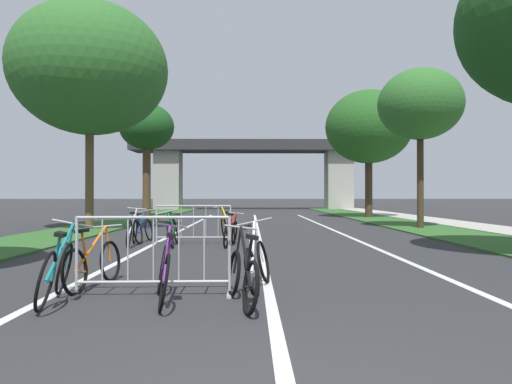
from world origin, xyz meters
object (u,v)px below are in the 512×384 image
bicycle_red_5 (231,233)px  bicycle_black_7 (242,276)px  tree_right_oak_mid (369,127)px  bicycle_yellow_1 (228,228)px  crowd_barrier_nearest (153,257)px  tree_left_cypress_far (90,69)px  tree_right_oak_near (420,105)px  crowd_barrier_second (193,225)px  bicycle_teal_6 (56,271)px  bicycle_green_0 (173,231)px  bicycle_purple_2 (164,272)px  bicycle_orange_4 (94,264)px  bicycle_blue_9 (143,230)px  tree_left_pine_near (147,128)px  bicycle_white_3 (257,263)px  bicycle_silver_8 (132,231)px

bicycle_red_5 → bicycle_black_7: bearing=-77.4°
tree_right_oak_mid → bicycle_yellow_1: tree_right_oak_mid is taller
crowd_barrier_nearest → tree_left_cypress_far: bearing=112.8°
tree_right_oak_near → bicycle_red_5: tree_right_oak_near is taller
crowd_barrier_second → bicycle_black_7: (1.45, -6.97, -0.17)m
bicycle_yellow_1 → bicycle_teal_6: 7.50m
crowd_barrier_nearest → bicycle_green_0: crowd_barrier_nearest is taller
bicycle_purple_2 → bicycle_orange_4: 1.44m
tree_left_cypress_far → bicycle_orange_4: tree_left_cypress_far is taller
crowd_barrier_nearest → bicycle_blue_9: size_ratio=1.29×
bicycle_red_5 → bicycle_green_0: bearing=-172.4°
tree_right_oak_near → bicycle_black_7: 14.82m
crowd_barrier_nearest → bicycle_purple_2: 0.46m
crowd_barrier_nearest → bicycle_green_0: (-0.74, 5.89, -0.13)m
tree_right_oak_mid → crowd_barrier_nearest: bearing=-111.5°
bicycle_teal_6 → bicycle_blue_9: size_ratio=1.03×
tree_right_oak_mid → bicycle_blue_9: tree_right_oak_mid is taller
bicycle_red_5 → bicycle_orange_4: bearing=-98.7°
tree_left_pine_near → crowd_barrier_second: bearing=-73.0°
tree_left_cypress_far → tree_right_oak_near: bearing=1.4°
tree_left_cypress_far → bicycle_teal_6: bearing=-72.6°
tree_right_oak_mid → bicycle_black_7: 22.77m
tree_right_oak_mid → crowd_barrier_nearest: tree_right_oak_mid is taller
bicycle_blue_9 → bicycle_black_7: bearing=-63.8°
tree_right_oak_near → crowd_barrier_second: size_ratio=3.02×
tree_right_oak_near → bicycle_green_0: 11.42m
bicycle_teal_6 → bicycle_blue_9: 7.25m
crowd_barrier_second → bicycle_green_0: size_ratio=1.16×
tree_right_oak_mid → bicycle_white_3: 21.85m
bicycle_yellow_1 → bicycle_red_5: bicycle_yellow_1 is taller
bicycle_yellow_1 → bicycle_purple_2: 7.30m
tree_left_pine_near → bicycle_teal_6: size_ratio=4.13×
tree_right_oak_mid → bicycle_blue_9: (-9.81, -13.76, -4.88)m
crowd_barrier_nearest → bicycle_red_5: (0.77, 5.86, -0.16)m
tree_right_oak_near → crowd_barrier_second: 10.73m
tree_left_cypress_far → bicycle_purple_2: bearing=-67.0°
tree_right_oak_near → bicycle_red_5: (-7.13, -6.02, -4.50)m
crowd_barrier_second → bicycle_blue_9: crowd_barrier_second is taller
tree_left_pine_near → bicycle_yellow_1: (5.64, -15.03, -4.96)m
bicycle_yellow_1 → tree_right_oak_near: bearing=20.3°
tree_left_pine_near → bicycle_orange_4: 22.40m
tree_left_cypress_far → tree_right_oak_mid: (12.95, 9.03, -0.87)m
crowd_barrier_nearest → bicycle_red_5: bearing=82.5°
tree_left_pine_near → bicycle_blue_9: bearing=-77.7°
bicycle_red_5 → tree_right_oak_near: bearing=49.1°
bicycle_purple_2 → bicycle_red_5: bicycle_purple_2 is taller
bicycle_red_5 → bicycle_blue_9: size_ratio=1.02×
bicycle_green_0 → bicycle_orange_4: size_ratio=1.08×
bicycle_red_5 → bicycle_silver_8: (-2.57, 0.11, 0.04)m
bicycle_purple_2 → bicycle_white_3: 1.39m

